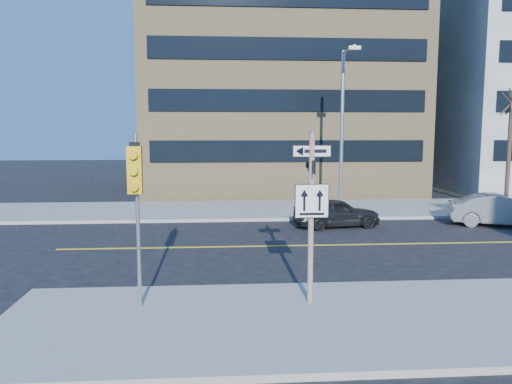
{
  "coord_description": "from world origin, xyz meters",
  "views": [
    {
      "loc": [
        -2.1,
        -13.88,
        4.22
      ],
      "look_at": [
        -0.83,
        4.0,
        2.01
      ],
      "focal_mm": 35.0,
      "sensor_mm": 36.0,
      "label": 1
    }
  ],
  "objects": [
    {
      "name": "streetlight_a",
      "position": [
        4.0,
        10.76,
        4.76
      ],
      "size": [
        0.55,
        2.25,
        8.0
      ],
      "color": "gray",
      "rests_on": "far_sidewalk"
    },
    {
      "name": "parked_car_a",
      "position": [
        2.96,
        7.44,
        0.64
      ],
      "size": [
        2.05,
        3.95,
        1.28
      ],
      "primitive_type": "imported",
      "rotation": [
        0.0,
        0.0,
        1.72
      ],
      "color": "black",
      "rests_on": "ground"
    },
    {
      "name": "traffic_signal",
      "position": [
        -4.0,
        -2.66,
        3.03
      ],
      "size": [
        0.32,
        0.45,
        4.0
      ],
      "color": "gray",
      "rests_on": "near_sidewalk"
    },
    {
      "name": "ground",
      "position": [
        0.0,
        0.0,
        0.0
      ],
      "size": [
        120.0,
        120.0,
        0.0
      ],
      "primitive_type": "plane",
      "color": "black",
      "rests_on": "ground"
    },
    {
      "name": "sign_pole",
      "position": [
        0.0,
        -2.51,
        2.44
      ],
      "size": [
        0.92,
        0.92,
        4.06
      ],
      "color": "beige",
      "rests_on": "near_sidewalk"
    },
    {
      "name": "building_brick",
      "position": [
        2.0,
        25.0,
        9.0
      ],
      "size": [
        18.0,
        18.0,
        18.0
      ],
      "primitive_type": "cube",
      "color": "tan",
      "rests_on": "ground"
    },
    {
      "name": "parked_car_b",
      "position": [
        10.27,
        7.15,
        0.71
      ],
      "size": [
        2.75,
        4.54,
        1.41
      ],
      "primitive_type": "imported",
      "rotation": [
        0.0,
        0.0,
        1.26
      ],
      "color": "slate",
      "rests_on": "ground"
    },
    {
      "name": "street_tree_west",
      "position": [
        13.0,
        11.3,
        5.52
      ],
      "size": [
        1.8,
        1.8,
        6.35
      ],
      "color": "#362A20",
      "rests_on": "far_sidewalk"
    }
  ]
}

